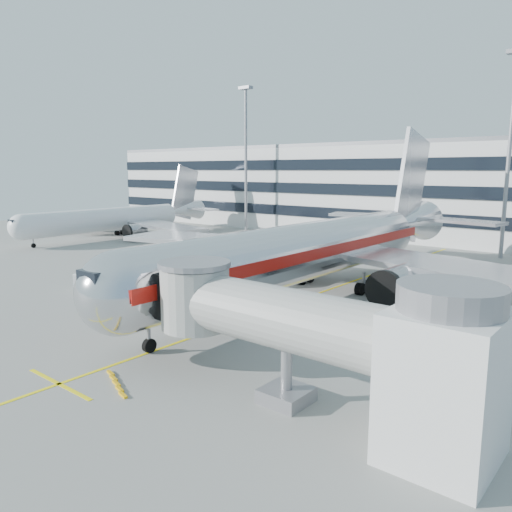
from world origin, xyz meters
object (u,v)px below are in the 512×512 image
Objects in this scene: main_jet at (321,247)px; cargo_container_left at (106,288)px; belt_loader at (190,292)px; cargo_container_front at (108,300)px; cargo_container_right at (87,283)px; ramp_worker at (132,297)px; baggage_tug at (109,283)px.

main_jet is 19.66m from cargo_container_left.
belt_loader is 7.03m from cargo_container_front.
cargo_container_right is at bearing -174.35° from cargo_container_left.
ramp_worker is at bearing -7.42° from cargo_container_left.
cargo_container_left is 2.63m from cargo_container_right.
cargo_container_left is 0.93× the size of cargo_container_right.
baggage_tug is 1.85× the size of cargo_container_left.
main_jet reaches higher than baggage_tug.
ramp_worker is at bearing -123.97° from main_jet.
baggage_tug reaches higher than cargo_container_front.
ramp_worker is (-1.91, -4.63, 0.10)m from belt_loader.
baggage_tug is (-6.92, -3.46, 0.34)m from belt_loader.
cargo_container_right reaches higher than cargo_container_left.
belt_loader is at bearing 31.82° from cargo_container_left.
cargo_container_front is (-2.49, -6.57, 0.16)m from belt_loader.
cargo_container_left is (-6.50, -4.03, 0.09)m from belt_loader.
belt_loader reaches higher than cargo_container_front.
baggage_tug is (-14.42, -12.79, -3.19)m from main_jet.
ramp_worker is at bearing -2.69° from cargo_container_right.
baggage_tug is at bearing -138.42° from main_jet.
cargo_container_front reaches higher than cargo_container_left.
main_jet is at bearing 43.68° from cargo_container_left.
ramp_worker reaches higher than cargo_container_left.
main_jet reaches higher than cargo_container_front.
baggage_tug is 0.76m from cargo_container_left.
belt_loader is 10.08m from cargo_container_right.
baggage_tug is at bearing -153.46° from belt_loader.
cargo_container_left is at bearing 147.69° from cargo_container_front.
cargo_container_right is (-16.61, -13.63, -3.32)m from main_jet.
cargo_container_right reaches higher than ramp_worker.
cargo_container_left is at bearing 110.61° from ramp_worker.
cargo_container_right reaches higher than cargo_container_front.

